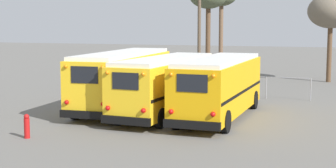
{
  "coord_description": "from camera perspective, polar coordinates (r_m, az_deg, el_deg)",
  "views": [
    {
      "loc": [
        8.95,
        -26.02,
        4.85
      ],
      "look_at": [
        0.0,
        -0.45,
        1.6
      ],
      "focal_mm": 55.0,
      "sensor_mm": 36.0,
      "label": 1
    }
  ],
  "objects": [
    {
      "name": "utility_pole",
      "position": [
        39.02,
        3.48,
        5.86
      ],
      "size": [
        1.8,
        0.25,
        8.0
      ],
      "color": "brown",
      "rests_on": "ground"
    },
    {
      "name": "school_bus_0",
      "position": [
        28.9,
        -4.99,
        0.65
      ],
      "size": [
        3.06,
        10.19,
        3.22
      ],
      "color": "yellow",
      "rests_on": "ground"
    },
    {
      "name": "fire_hydrant",
      "position": [
        22.48,
        -15.38,
        -4.51
      ],
      "size": [
        0.24,
        0.24,
        1.03
      ],
      "color": "#B21414",
      "rests_on": "ground"
    },
    {
      "name": "fence_line",
      "position": [
        34.22,
        4.0,
        0.34
      ],
      "size": [
        13.81,
        0.06,
        1.42
      ],
      "color": "#939399",
      "rests_on": "ground"
    },
    {
      "name": "school_bus_2",
      "position": [
        26.19,
        5.73,
        -0.15
      ],
      "size": [
        2.67,
        9.61,
        3.08
      ],
      "color": "#E5A00C",
      "rests_on": "ground"
    },
    {
      "name": "bare_tree_1",
      "position": [
        43.95,
        17.6,
        7.63
      ],
      "size": [
        3.72,
        3.72,
        7.16
      ],
      "color": "brown",
      "rests_on": "ground"
    },
    {
      "name": "ground_plane",
      "position": [
        27.94,
        0.3,
        -3.16
      ],
      "size": [
        160.0,
        160.0,
        0.0
      ],
      "primitive_type": "plane",
      "color": "#66635E"
    },
    {
      "name": "school_bus_1",
      "position": [
        26.95,
        -0.26,
        0.03
      ],
      "size": [
        2.92,
        9.5,
        3.05
      ],
      "color": "yellow",
      "rests_on": "ground"
    }
  ]
}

